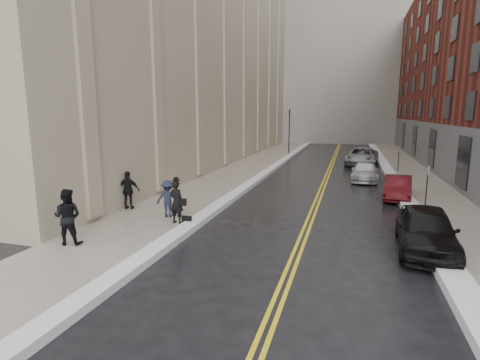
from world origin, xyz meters
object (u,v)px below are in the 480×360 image
Objects in this scene: pedestrian_c at (128,190)px; car_black at (426,230)px; car_silver_far at (362,156)px; pedestrian_a at (67,217)px; car_silver_near at (365,172)px; car_maroon at (398,188)px; pedestrian_b at (168,199)px; pedestrian_main at (177,202)px.

car_black is at bearing 159.66° from pedestrian_c.
pedestrian_a is (-10.69, -26.14, 0.36)m from car_silver_far.
car_silver_near is 2.21× the size of pedestrian_a.
pedestrian_b is (-10.50, -7.47, 0.33)m from car_maroon.
car_black is 13.12m from pedestrian_c.
pedestrian_b is at bearing 151.35° from pedestrian_c.
car_silver_far is (-1.60, 14.41, 0.15)m from car_maroon.
pedestrian_main is (-9.67, 0.21, 0.29)m from car_black.
car_silver_far is 23.62m from pedestrian_b.
car_silver_near is at bearing -133.90° from pedestrian_b.
car_silver_far is at bearing 97.53° from car_black.
pedestrian_a is (-12.29, -11.73, 0.51)m from car_maroon.
car_black is 8.49m from car_maroon.
car_black is at bearing -81.59° from car_silver_near.
pedestrian_c reaches higher than car_maroon.
car_maroon is 14.66m from pedestrian_c.
pedestrian_main is (-8.07, -22.69, 0.28)m from car_silver_far.
car_maroon is at bearing -154.43° from pedestrian_b.
pedestrian_main is (-9.67, -8.28, 0.43)m from car_maroon.
pedestrian_a is 4.62m from pedestrian_b.
pedestrian_c reaches higher than pedestrian_b.
car_black is 1.04× the size of car_silver_near.
pedestrian_b is (-0.83, 0.81, -0.09)m from pedestrian_main.
pedestrian_b is at bearing -137.49° from car_maroon.
car_black is at bearing -78.83° from car_silver_far.
car_maroon reaches higher than car_silver_near.
car_black is 9.68m from pedestrian_main.
car_silver_far is 24.09m from pedestrian_main.
pedestrian_main is 0.99× the size of pedestrian_c.
car_silver_near is 20.45m from pedestrian_a.
car_silver_near is at bearing -136.87° from pedestrian_a.
car_silver_far is at bearing 91.98° from car_silver_near.
car_silver_far is 3.08× the size of pedestrian_c.
pedestrian_b is at bearing -128.03° from pedestrian_a.
car_silver_far is 24.04m from pedestrian_c.
pedestrian_main is at bearing -118.03° from car_silver_near.
pedestrian_b reaches higher than car_silver_far.
car_maroon is 1.96× the size of pedestrian_a.
pedestrian_c is at bearing -97.19° from pedestrian_a.
car_silver_near is 2.38× the size of pedestrian_c.
car_black is at bearing -169.52° from pedestrian_main.
car_black is 2.77× the size of pedestrian_b.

